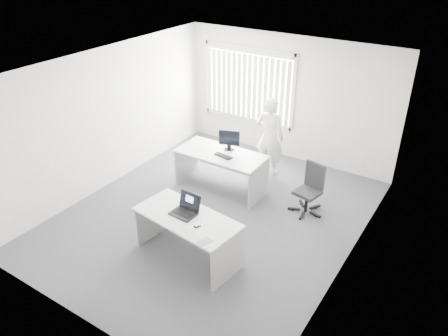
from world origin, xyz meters
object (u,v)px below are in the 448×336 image
Objects in this scene: office_chair at (308,197)px; laptop at (183,206)px; desk_far at (221,163)px; desk_near at (187,228)px; monitor at (229,140)px; person at (270,136)px.

laptop reaches higher than office_chair.
desk_far is 2.18m from laptop.
monitor is (-0.66, 2.29, 0.46)m from desk_near.
person is (-0.23, 3.21, 0.30)m from desk_near.
desk_near is at bearing -71.32° from desk_far.
desk_far is 1.04× the size of person.
desk_far is at bearing -161.48° from office_chair.
desk_far is at bearing 65.48° from person.
person is 4.30× the size of laptop.
laptop is 2.35m from monitor.
person reaches higher than office_chair.
person is at bearing 96.22° from laptop.
office_chair is at bearing 5.81° from desk_far.
monitor is (0.05, 0.22, 0.44)m from desk_far.
person is 1.04m from monitor.
person is at bearing 45.59° from monitor.
desk_far is at bearing -123.34° from monitor.
desk_near is 1.04× the size of person.
desk_near is 0.38m from laptop.
person is 3.21m from laptop.
desk_near is 1.85× the size of office_chair.
office_chair is at bearing 65.89° from laptop.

